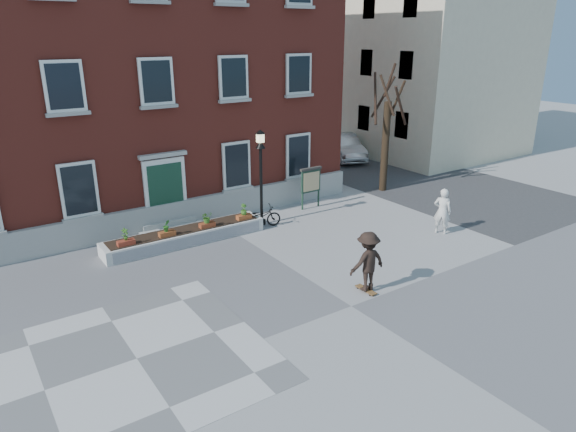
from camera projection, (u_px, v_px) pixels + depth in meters
ground at (351, 306)px, 14.87m from camera, size 100.00×100.00×0.00m
checker_patch at (137, 359)px, 12.46m from camera, size 6.00×6.00×0.01m
bicycle at (260, 217)px, 20.78m from camera, size 1.81×1.02×0.90m
parked_car at (343, 147)px, 32.02m from camera, size 3.21×4.95×1.54m
bystander at (442, 211)px, 20.00m from camera, size 0.73×0.80×1.84m
brick_building at (114, 61)px, 22.56m from camera, size 18.40×10.85×12.60m
planter_assembly at (186, 235)px, 19.30m from camera, size 6.20×1.12×1.15m
bare_tree at (386, 135)px, 24.94m from camera, size 1.83×1.83×6.16m
side_street at (364, 40)px, 37.44m from camera, size 15.20×36.00×14.50m
lamp_post at (261, 164)px, 20.40m from camera, size 0.40×0.40×3.93m
notice_board at (311, 181)px, 22.82m from camera, size 1.10×0.16×1.87m
skateboarder at (368, 261)px, 15.38m from camera, size 1.25×0.78×1.95m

